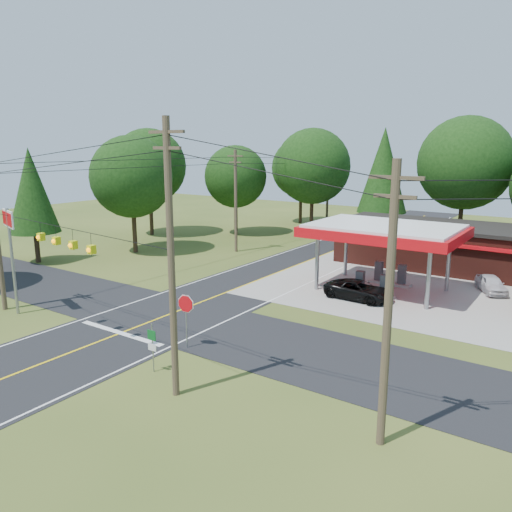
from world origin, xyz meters
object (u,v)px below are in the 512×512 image
Objects in this scene: suv_car at (358,290)px; octagonal_stop_sign at (186,308)px; gas_canopy at (384,233)px; sedan_car at (491,284)px; big_stop_sign at (10,237)px.

suv_car is 1.60× the size of octagonal_stop_sign.
octagonal_stop_sign is (-4.00, -13.01, 1.56)m from suv_car.
gas_canopy reaches higher than sedan_car.
sedan_car is (7.22, 7.00, -0.03)m from suv_car.
octagonal_stop_sign is (-4.50, -16.01, -2.05)m from gas_canopy.
suv_car is at bearing -99.46° from gas_canopy.
gas_canopy is 2.92× the size of sedan_car.
octagonal_stop_sign is (12.50, 2.00, -2.73)m from big_stop_sign.
gas_canopy is 16.76m from octagonal_stop_sign.
suv_car is at bearing 72.92° from octagonal_stop_sign.
big_stop_sign reaches higher than octagonal_stop_sign.
big_stop_sign is 2.28× the size of octagonal_stop_sign.
big_stop_sign is (-16.50, -15.01, 4.30)m from suv_car.
big_stop_sign is at bearing -170.93° from octagonal_stop_sign.
gas_canopy is 1.59× the size of big_stop_sign.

